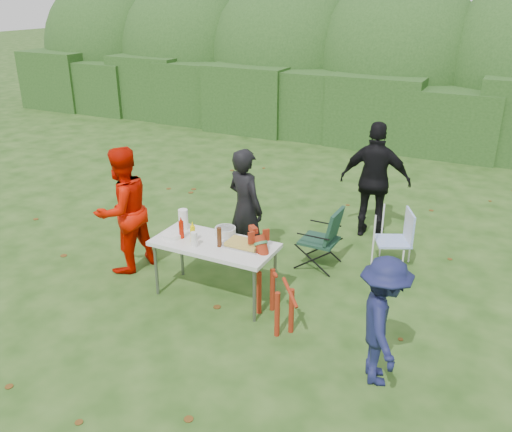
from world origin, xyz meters
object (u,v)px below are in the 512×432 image
at_px(person_red_jacket, 123,210).
at_px(dog, 275,286).
at_px(beer_bottle, 219,237).
at_px(ketchup_bottle, 181,230).
at_px(person_cook, 245,208).
at_px(folding_table, 214,247).
at_px(mustard_bottle, 193,234).
at_px(child, 383,322).
at_px(person_black_puffy, 375,181).
at_px(camping_chair, 319,237).
at_px(paper_towel_roll, 183,219).
at_px(lawn_chair, 393,239).

bearing_deg(person_red_jacket, dog, 96.29).
bearing_deg(beer_bottle, ketchup_bottle, -179.72).
bearing_deg(person_cook, folding_table, 116.65).
bearing_deg(mustard_bottle, child, -12.53).
height_order(child, mustard_bottle, child).
height_order(dog, ketchup_bottle, ketchup_bottle).
xyz_separation_m(person_cook, ketchup_bottle, (-0.34, -1.01, 0.02)).
relative_size(person_cook, person_black_puffy, 0.93).
bearing_deg(mustard_bottle, camping_chair, 52.09).
bearing_deg(person_cook, paper_towel_roll, 80.18).
bearing_deg(lawn_chair, camping_chair, 0.78).
relative_size(person_cook, camping_chair, 1.90).
height_order(person_cook, dog, person_cook).
xyz_separation_m(person_cook, mustard_bottle, (-0.17, -1.03, 0.01)).
bearing_deg(ketchup_bottle, folding_table, 8.22).
xyz_separation_m(lawn_chair, ketchup_bottle, (-2.17, -1.84, 0.44)).
xyz_separation_m(folding_table, mustard_bottle, (-0.25, -0.08, 0.15)).
bearing_deg(beer_bottle, dog, -9.51).
xyz_separation_m(person_cook, camping_chair, (0.93, 0.38, -0.39)).
bearing_deg(person_red_jacket, paper_towel_roll, 108.18).
distance_m(person_red_jacket, paper_towel_roll, 0.90).
distance_m(person_black_puffy, child, 3.44).
bearing_deg(lawn_chair, dog, 40.90).
height_order(person_black_puffy, camping_chair, person_black_puffy).
distance_m(dog, paper_towel_roll, 1.55).
bearing_deg(person_cook, beer_bottle, 122.38).
bearing_deg(child, person_cook, 32.65).
relative_size(dog, mustard_bottle, 4.95).
relative_size(person_cook, child, 1.25).
relative_size(lawn_chair, ketchup_bottle, 3.74).
bearing_deg(dog, beer_bottle, 30.56).
height_order(person_red_jacket, ketchup_bottle, person_red_jacket).
relative_size(mustard_bottle, paper_towel_roll, 0.77).
bearing_deg(folding_table, mustard_bottle, -162.01).
bearing_deg(paper_towel_roll, ketchup_bottle, -61.34).
height_order(lawn_chair, paper_towel_roll, paper_towel_roll).
distance_m(person_cook, camping_chair, 1.08).
distance_m(ketchup_bottle, paper_towel_roll, 0.28).
distance_m(dog, lawn_chair, 2.15).
bearing_deg(folding_table, person_black_puffy, 65.22).
xyz_separation_m(folding_table, lawn_chair, (1.75, 1.78, -0.28)).
height_order(mustard_bottle, beer_bottle, beer_bottle).
height_order(person_black_puffy, beer_bottle, person_black_puffy).
bearing_deg(person_cook, person_red_jacket, 53.43).
distance_m(person_black_puffy, camping_chair, 1.45).
xyz_separation_m(camping_chair, ketchup_bottle, (-1.28, -1.39, 0.41)).
relative_size(folding_table, camping_chair, 1.72).
xyz_separation_m(person_black_puffy, lawn_chair, (0.52, -0.88, -0.48)).
xyz_separation_m(person_black_puffy, child, (0.98, -3.29, -0.23)).
relative_size(child, mustard_bottle, 6.60).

